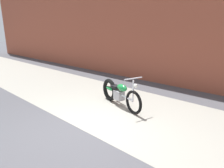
{
  "coord_description": "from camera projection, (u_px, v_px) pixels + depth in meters",
  "views": [
    {
      "loc": [
        3.24,
        -2.59,
        2.26
      ],
      "look_at": [
        -0.48,
        1.46,
        0.75
      ],
      "focal_mm": 31.6,
      "sensor_mm": 36.0,
      "label": 1
    }
  ],
  "objects": [
    {
      "name": "brick_building_wall",
      "position": [
        187.0,
        17.0,
        7.52
      ],
      "size": [
        36.0,
        0.5,
        5.46
      ],
      "primitive_type": "cube",
      "color": "brown",
      "rests_on": "ground"
    },
    {
      "name": "sidewalk_slab",
      "position": [
        131.0,
        109.0,
        5.8
      ],
      "size": [
        36.0,
        3.5,
        0.01
      ],
      "primitive_type": "cube",
      "color": "gray",
      "rests_on": "ground"
    },
    {
      "name": "ground_plane",
      "position": [
        85.0,
        131.0,
        4.55
      ],
      "size": [
        80.0,
        80.0,
        0.0
      ],
      "primitive_type": "plane",
      "color": "#47474C"
    },
    {
      "name": "motorcycle_green",
      "position": [
        118.0,
        93.0,
        6.06
      ],
      "size": [
        1.96,
        0.79,
        1.03
      ],
      "rotation": [
        0.0,
        0.0,
        -0.28
      ],
      "color": "black",
      "rests_on": "ground"
    }
  ]
}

